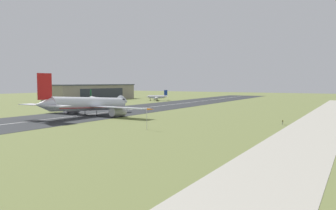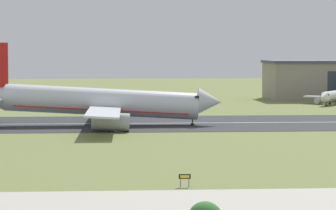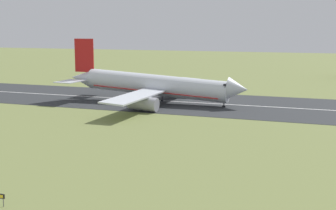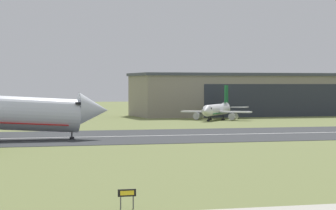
{
  "view_description": "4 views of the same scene",
  "coord_description": "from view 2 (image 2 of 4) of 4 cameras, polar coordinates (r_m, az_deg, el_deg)",
  "views": [
    {
      "loc": [
        -124.26,
        17.25,
        14.98
      ],
      "look_at": [
        1.87,
        90.94,
        4.87
      ],
      "focal_mm": 35.0,
      "sensor_mm": 36.0,
      "label": 1
    },
    {
      "loc": [
        -12.87,
        -55.97,
        16.72
      ],
      "look_at": [
        -1.87,
        101.94,
        5.89
      ],
      "focal_mm": 85.0,
      "sensor_mm": 36.0,
      "label": 2
    },
    {
      "loc": [
        34.33,
        -4.31,
        21.84
      ],
      "look_at": [
        -2.13,
        95.52,
        4.22
      ],
      "focal_mm": 50.0,
      "sensor_mm": 36.0,
      "label": 3
    },
    {
      "loc": [
        -18.69,
        -20.9,
        9.94
      ],
      "look_at": [
        12.51,
        85.22,
        7.04
      ],
      "focal_mm": 85.0,
      "sensor_mm": 36.0,
      "label": 4
    }
  ],
  "objects": [
    {
      "name": "runway_centreline",
      "position": [
        183.13,
        0.06,
        -1.31
      ],
      "size": [
        432.0,
        0.7,
        0.01
      ],
      "primitive_type": "cube",
      "color": "silver",
      "rests_on": "runway_strip"
    },
    {
      "name": "runway_sign",
      "position": [
        97.87,
        1.21,
        -5.22
      ],
      "size": [
        1.47,
        0.13,
        1.61
      ],
      "color": "#4C4C51",
      "rests_on": "ground_plane"
    },
    {
      "name": "runway_strip",
      "position": [
        183.13,
        0.06,
        -1.32
      ],
      "size": [
        480.0,
        40.7,
        0.06
      ],
      "primitive_type": "cube",
      "color": "#2B2D30",
      "rests_on": "ground_plane"
    },
    {
      "name": "taxiway_road",
      "position": [
        87.99,
        4.53,
        -7.04
      ],
      "size": [
        360.0,
        17.12,
        0.05
      ],
      "primitive_type": "cube",
      "color": "#B2AD9E",
      "rests_on": "ground_plane"
    },
    {
      "name": "airplane_landing",
      "position": [
        177.96,
        -4.88,
        0.16
      ],
      "size": [
        55.92,
        59.99,
        18.53
      ],
      "color": "silver",
      "rests_on": "ground_plane"
    },
    {
      "name": "airplane_parked_west",
      "position": [
        252.58,
        11.95,
        0.66
      ],
      "size": [
        21.58,
        25.08,
        9.65
      ],
      "color": "white",
      "rests_on": "ground_plane"
    },
    {
      "name": "ground_plane",
      "position": [
        120.8,
        2.17,
        -4.05
      ],
      "size": [
        720.0,
        720.0,
        0.0
      ],
      "primitive_type": "plane",
      "color": "olive"
    }
  ]
}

